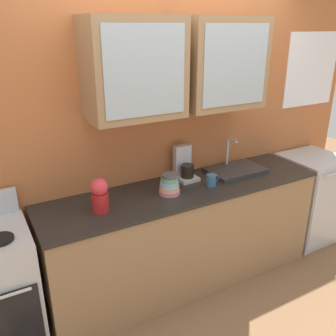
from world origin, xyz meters
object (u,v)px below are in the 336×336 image
(bowl_stack, at_px, (169,185))
(cup_near_sink, at_px, (211,180))
(vase, at_px, (100,195))
(sink_faucet, at_px, (235,169))
(dishwasher, at_px, (309,198))
(coffee_maker, at_px, (184,167))

(bowl_stack, bearing_deg, cup_near_sink, -5.11)
(vase, bearing_deg, cup_near_sink, -0.97)
(sink_faucet, distance_m, vase, 1.34)
(sink_faucet, xyz_separation_m, bowl_stack, (-0.75, -0.11, 0.05))
(sink_faucet, height_order, dishwasher, sink_faucet)
(sink_faucet, xyz_separation_m, coffee_maker, (-0.49, 0.10, 0.09))
(sink_faucet, distance_m, bowl_stack, 0.76)
(vase, distance_m, coffee_maker, 0.87)
(vase, distance_m, cup_near_sink, 0.96)
(dishwasher, relative_size, coffee_maker, 3.18)
(cup_near_sink, bearing_deg, dishwasher, 2.62)
(cup_near_sink, distance_m, dishwasher, 1.43)
(bowl_stack, height_order, vase, vase)
(sink_faucet, height_order, coffee_maker, coffee_maker)
(dishwasher, bearing_deg, bowl_stack, -179.10)
(coffee_maker, bearing_deg, bowl_stack, -142.15)
(dishwasher, distance_m, coffee_maker, 1.57)
(sink_faucet, distance_m, cup_near_sink, 0.40)
(cup_near_sink, bearing_deg, vase, 179.03)
(vase, xyz_separation_m, dishwasher, (2.29, 0.04, -0.59))
(vase, distance_m, dishwasher, 2.36)
(dishwasher, bearing_deg, coffee_maker, 172.95)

